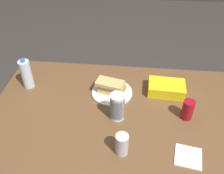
{
  "coord_description": "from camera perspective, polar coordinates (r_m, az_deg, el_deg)",
  "views": [
    {
      "loc": [
        -0.04,
        1.01,
        1.79
      ],
      "look_at": [
        0.09,
        -0.18,
        0.8
      ],
      "focal_mm": 39.28,
      "sensor_mm": 36.0,
      "label": 1
    }
  ],
  "objects": [
    {
      "name": "plastic_cup_stack",
      "position": [
        1.37,
        1.22,
        -4.59
      ],
      "size": [
        0.08,
        0.08,
        0.17
      ],
      "color": "silver",
      "rests_on": "dining_table"
    },
    {
      "name": "water_bottle_tall",
      "position": [
        1.67,
        -19.29,
        2.86
      ],
      "size": [
        0.07,
        0.07,
        0.21
      ],
      "color": "silver",
      "rests_on": "dining_table"
    },
    {
      "name": "paper_napkin",
      "position": [
        1.31,
        17.31,
        -15.22
      ],
      "size": [
        0.15,
        0.15,
        0.01
      ],
      "primitive_type": "cube",
      "rotation": [
        0.0,
        0.0,
        2.97
      ],
      "color": "white",
      "rests_on": "dining_table"
    },
    {
      "name": "paper_plate",
      "position": [
        1.58,
        -0.0,
        -1.23
      ],
      "size": [
        0.26,
        0.26,
        0.01
      ],
      "primitive_type": "cylinder",
      "color": "white",
      "rests_on": "dining_table"
    },
    {
      "name": "chip_bag",
      "position": [
        1.61,
        12.55,
        -0.24
      ],
      "size": [
        0.24,
        0.16,
        0.07
      ],
      "primitive_type": "cube",
      "rotation": [
        0.0,
        0.0,
        3.08
      ],
      "color": "yellow",
      "rests_on": "dining_table"
    },
    {
      "name": "sandwich",
      "position": [
        1.55,
        -0.15,
        0.07
      ],
      "size": [
        0.2,
        0.13,
        0.08
      ],
      "color": "#DBB26B",
      "rests_on": "paper_plate"
    },
    {
      "name": "soda_can_silver",
      "position": [
        1.23,
        2.32,
        -13.17
      ],
      "size": [
        0.07,
        0.07,
        0.12
      ],
      "primitive_type": "cylinder",
      "color": "silver",
      "rests_on": "dining_table"
    },
    {
      "name": "dining_table",
      "position": [
        1.51,
        2.56,
        -8.58
      ],
      "size": [
        1.6,
        0.98,
        0.75
      ],
      "color": "brown",
      "rests_on": "ground_plane"
    },
    {
      "name": "soda_can_red",
      "position": [
        1.45,
        17.22,
        -5.06
      ],
      "size": [
        0.07,
        0.07,
        0.12
      ],
      "primitive_type": "cylinder",
      "color": "maroon",
      "rests_on": "dining_table"
    }
  ]
}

